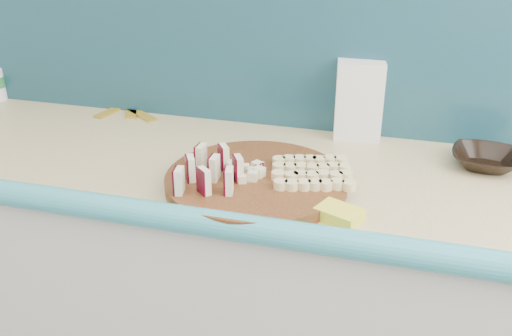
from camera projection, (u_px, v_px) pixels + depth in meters
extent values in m
cube|color=silver|center=(219.00, 306.00, 1.66)|extent=(2.20, 0.60, 0.88)
cube|color=#D7BC7E|center=(214.00, 165.00, 1.47)|extent=(2.20, 0.60, 0.03)
cube|color=teal|center=(167.00, 223.00, 1.21)|extent=(2.20, 0.06, 0.03)
cube|color=teal|center=(245.00, 38.00, 1.60)|extent=(2.20, 0.02, 0.50)
cylinder|color=#42210E|center=(256.00, 181.00, 1.32)|extent=(0.52, 0.52, 0.03)
cube|color=#EFE8BF|center=(180.00, 181.00, 1.23)|extent=(0.02, 0.04, 0.06)
cube|color=#420413|center=(175.00, 181.00, 1.23)|extent=(0.01, 0.04, 0.06)
cube|color=#EFE8BF|center=(191.00, 168.00, 1.29)|extent=(0.02, 0.04, 0.06)
cube|color=#420413|center=(187.00, 168.00, 1.29)|extent=(0.01, 0.04, 0.06)
cube|color=#EFE8BF|center=(202.00, 157.00, 1.34)|extent=(0.02, 0.04, 0.06)
cube|color=#420413|center=(197.00, 157.00, 1.34)|extent=(0.01, 0.04, 0.06)
cube|color=#EFE8BF|center=(205.00, 181.00, 1.23)|extent=(0.02, 0.04, 0.06)
cube|color=#420413|center=(200.00, 181.00, 1.23)|extent=(0.01, 0.04, 0.06)
cube|color=#EFE8BF|center=(215.00, 168.00, 1.29)|extent=(0.02, 0.04, 0.06)
cube|color=#420413|center=(211.00, 168.00, 1.29)|extent=(0.01, 0.04, 0.06)
cube|color=#EFE8BF|center=(224.00, 157.00, 1.34)|extent=(0.02, 0.04, 0.06)
cube|color=#420413|center=(220.00, 157.00, 1.34)|extent=(0.01, 0.04, 0.06)
cube|color=#EFE8BF|center=(229.00, 181.00, 1.23)|extent=(0.02, 0.04, 0.06)
cube|color=#420413|center=(225.00, 181.00, 1.23)|extent=(0.01, 0.04, 0.06)
cube|color=#EFE8BF|center=(239.00, 168.00, 1.29)|extent=(0.02, 0.04, 0.06)
cube|color=#420413|center=(234.00, 168.00, 1.29)|extent=(0.01, 0.04, 0.06)
cube|color=beige|center=(249.00, 172.00, 1.31)|extent=(0.02, 0.02, 0.02)
cube|color=beige|center=(252.00, 170.00, 1.32)|extent=(0.02, 0.02, 0.02)
cube|color=#420413|center=(251.00, 168.00, 1.33)|extent=(0.02, 0.02, 0.02)
cube|color=beige|center=(246.00, 170.00, 1.32)|extent=(0.02, 0.02, 0.02)
cube|color=beige|center=(242.00, 168.00, 1.33)|extent=(0.02, 0.02, 0.02)
cube|color=beige|center=(236.00, 168.00, 1.33)|extent=(0.02, 0.02, 0.02)
cube|color=beige|center=(240.00, 171.00, 1.32)|extent=(0.02, 0.02, 0.02)
cube|color=beige|center=(236.00, 173.00, 1.31)|extent=(0.02, 0.02, 0.02)
cube|color=#420413|center=(235.00, 175.00, 1.29)|extent=(0.02, 0.02, 0.02)
cube|color=beige|center=(243.00, 174.00, 1.30)|extent=(0.02, 0.02, 0.02)
cube|color=beige|center=(246.00, 176.00, 1.29)|extent=(0.02, 0.02, 0.02)
cube|color=beige|center=(247.00, 173.00, 1.31)|extent=(0.02, 0.02, 0.02)
cube|color=beige|center=(252.00, 173.00, 1.31)|extent=(0.02, 0.02, 0.02)
cylinder|color=beige|center=(280.00, 185.00, 1.26)|extent=(0.03, 0.03, 0.02)
cylinder|color=beige|center=(291.00, 185.00, 1.26)|extent=(0.03, 0.03, 0.02)
cylinder|color=beige|center=(303.00, 185.00, 1.26)|extent=(0.03, 0.03, 0.02)
cylinder|color=beige|center=(314.00, 185.00, 1.26)|extent=(0.03, 0.03, 0.02)
cylinder|color=beige|center=(326.00, 185.00, 1.25)|extent=(0.03, 0.03, 0.02)
cylinder|color=beige|center=(337.00, 185.00, 1.25)|extent=(0.03, 0.03, 0.02)
cylinder|color=beige|center=(349.00, 185.00, 1.25)|extent=(0.03, 0.03, 0.02)
cylinder|color=beige|center=(279.00, 176.00, 1.29)|extent=(0.03, 0.03, 0.02)
cylinder|color=beige|center=(290.00, 176.00, 1.29)|extent=(0.03, 0.03, 0.02)
cylinder|color=beige|center=(301.00, 176.00, 1.29)|extent=(0.03, 0.03, 0.02)
cylinder|color=beige|center=(313.00, 176.00, 1.29)|extent=(0.03, 0.03, 0.02)
cylinder|color=beige|center=(324.00, 176.00, 1.29)|extent=(0.03, 0.03, 0.02)
cylinder|color=beige|center=(335.00, 176.00, 1.29)|extent=(0.03, 0.03, 0.02)
cylinder|color=beige|center=(346.00, 176.00, 1.29)|extent=(0.03, 0.03, 0.02)
cylinder|color=beige|center=(279.00, 168.00, 1.33)|extent=(0.03, 0.03, 0.02)
cylinder|color=beige|center=(289.00, 168.00, 1.33)|extent=(0.03, 0.03, 0.02)
cylinder|color=beige|center=(300.00, 168.00, 1.33)|extent=(0.03, 0.03, 0.02)
cylinder|color=beige|center=(311.00, 168.00, 1.33)|extent=(0.03, 0.03, 0.02)
cylinder|color=beige|center=(322.00, 168.00, 1.33)|extent=(0.03, 0.03, 0.02)
cylinder|color=beige|center=(333.00, 168.00, 1.33)|extent=(0.03, 0.03, 0.02)
cylinder|color=beige|center=(344.00, 168.00, 1.33)|extent=(0.03, 0.03, 0.02)
cylinder|color=beige|center=(278.00, 161.00, 1.37)|extent=(0.03, 0.03, 0.02)
cylinder|color=beige|center=(289.00, 161.00, 1.37)|extent=(0.03, 0.03, 0.02)
cylinder|color=beige|center=(299.00, 161.00, 1.37)|extent=(0.03, 0.03, 0.02)
cylinder|color=beige|center=(310.00, 161.00, 1.37)|extent=(0.03, 0.03, 0.02)
cylinder|color=beige|center=(320.00, 161.00, 1.37)|extent=(0.03, 0.03, 0.02)
cylinder|color=beige|center=(331.00, 161.00, 1.37)|extent=(0.03, 0.03, 0.02)
cylinder|color=beige|center=(341.00, 161.00, 1.37)|extent=(0.03, 0.03, 0.02)
imported|color=black|center=(486.00, 160.00, 1.41)|extent=(0.18, 0.18, 0.04)
cube|color=white|center=(359.00, 99.00, 1.56)|extent=(0.14, 0.11, 0.22)
cube|color=#FFF243|center=(339.00, 214.00, 1.18)|extent=(0.11, 0.09, 0.03)
cube|color=gold|center=(113.00, 110.00, 1.79)|extent=(0.06, 0.15, 0.01)
cube|color=gold|center=(131.00, 110.00, 1.79)|extent=(0.09, 0.15, 0.01)
cube|color=gold|center=(141.00, 114.00, 1.76)|extent=(0.14, 0.11, 0.01)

